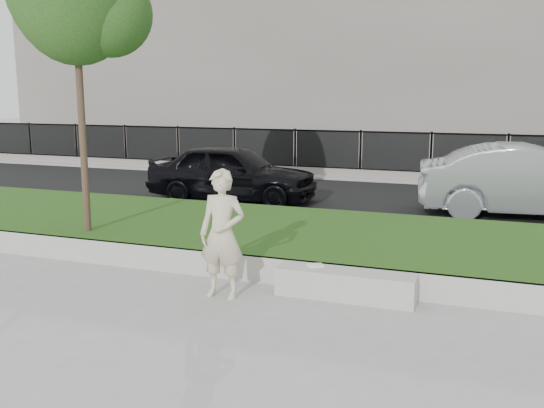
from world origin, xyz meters
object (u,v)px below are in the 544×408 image
at_px(stone_bench, 346,284).
at_px(car_dark, 232,173).
at_px(car_silver, 533,182).
at_px(book, 315,265).
at_px(man, 222,234).

relative_size(stone_bench, car_dark, 0.45).
bearing_deg(stone_bench, car_silver, 68.00).
distance_m(book, car_dark, 7.32).
height_order(man, car_dark, man).
xyz_separation_m(stone_bench, book, (-0.46, 0.05, 0.21)).
xyz_separation_m(man, car_silver, (4.29, 7.16, -0.05)).
bearing_deg(car_dark, book, -148.72).
bearing_deg(book, car_silver, 32.57).
distance_m(stone_bench, man, 1.85).
distance_m(stone_bench, book, 0.51).
relative_size(stone_bench, man, 1.07).
bearing_deg(stone_bench, car_dark, 125.82).
bearing_deg(man, book, 25.93).
bearing_deg(car_dark, car_silver, -88.41).
bearing_deg(book, car_dark, 91.22).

